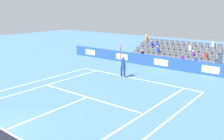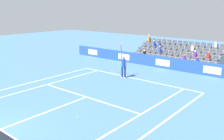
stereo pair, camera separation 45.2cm
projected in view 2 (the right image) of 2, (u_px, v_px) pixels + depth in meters
line_baseline at (135, 78)px, 19.65m from camera, size 10.97×0.10×0.01m
line_service at (86, 97)px, 15.54m from camera, size 8.23×0.10×0.01m
line_centre_service at (44, 113)px, 13.15m from camera, size 0.10×6.40×0.01m
line_singles_sideline_left at (42, 86)px, 17.75m from camera, size 0.10×11.89×0.01m
line_singles_sideline_right at (136, 117)px, 12.66m from camera, size 0.10×11.89×0.01m
line_doubles_sideline_left at (31, 82)px, 18.59m from camera, size 0.10×11.89×0.01m
line_doubles_sideline_right at (160, 125)px, 11.81m from camera, size 0.10×11.89×0.01m
line_centre_mark at (135, 79)px, 19.57m from camera, size 0.10×0.20×0.01m
sponsor_barrier at (163, 63)px, 22.95m from camera, size 22.64×0.22×1.09m
tennis_player at (124, 66)px, 19.66m from camera, size 0.54×0.43×2.85m
stadium_stand at (177, 56)px, 25.11m from camera, size 8.68×3.80×2.56m
loose_tennis_ball at (79, 117)px, 12.57m from camera, size 0.07×0.07×0.07m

